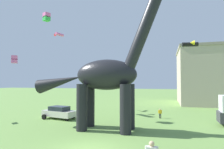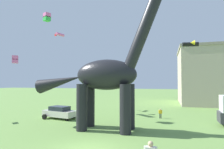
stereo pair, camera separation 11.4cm
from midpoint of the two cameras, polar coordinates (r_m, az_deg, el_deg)
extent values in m
cylinder|color=black|center=(19.18, 5.39, -9.37)|extent=(1.02, 1.02, 4.40)
cylinder|color=black|center=(17.29, 4.16, -10.15)|extent=(1.02, 1.02, 4.40)
cylinder|color=black|center=(20.40, -6.45, -8.94)|extent=(1.02, 1.02, 4.40)
cylinder|color=black|center=(18.63, -8.79, -9.56)|extent=(1.02, 1.02, 4.40)
ellipsoid|color=black|center=(18.63, -1.58, -0.07)|extent=(6.02, 2.59, 2.96)
cylinder|color=black|center=(18.63, 10.34, 14.80)|extent=(4.32, 1.11, 8.57)
cone|color=black|center=(20.73, -15.00, -2.09)|extent=(5.29, 1.48, 2.51)
cube|color=silver|center=(25.32, -15.19, -11.06)|extent=(4.46, 2.55, 0.72)
cube|color=#232B35|center=(25.24, -15.17, -9.67)|extent=(2.53, 1.97, 0.52)
cylinder|color=black|center=(25.40, -11.07, -11.89)|extent=(0.65, 0.33, 0.62)
cylinder|color=black|center=(23.85, -13.08, -12.51)|extent=(0.65, 0.33, 0.62)
cylinder|color=black|center=(26.94, -17.07, -11.28)|extent=(0.65, 0.33, 0.62)
cylinder|color=black|center=(25.49, -19.31, -11.77)|extent=(0.65, 0.33, 0.62)
cylinder|color=black|center=(25.57, 14.14, -11.83)|extent=(0.10, 0.10, 0.60)
cylinder|color=black|center=(25.56, 14.47, -11.83)|extent=(0.10, 0.10, 0.60)
cube|color=yellow|center=(25.48, 14.29, -10.69)|extent=(0.32, 0.20, 0.42)
sphere|color=tan|center=(25.44, 14.28, -10.01)|extent=(0.19, 0.19, 0.19)
cylinder|color=yellow|center=(25.49, 13.86, -10.65)|extent=(0.08, 0.08, 0.40)
cylinder|color=yellow|center=(25.47, 14.72, -10.64)|extent=(0.08, 0.08, 0.40)
sphere|color=tan|center=(9.97, 11.70, -19.51)|extent=(0.27, 0.27, 0.27)
cube|color=pink|center=(22.83, -1.57, 1.81)|extent=(0.62, 0.62, 0.35)
cube|color=purple|center=(22.81, -1.57, 1.12)|extent=(0.62, 0.62, 0.35)
cylinder|color=pink|center=(35.68, -15.06, 11.40)|extent=(0.87, 1.75, 0.47)
cone|color=red|center=(36.33, -16.11, 11.16)|extent=(0.58, 0.53, 0.50)
cylinder|color=black|center=(24.57, 22.35, 8.29)|extent=(1.83, 0.71, 0.50)
cone|color=yellow|center=(23.63, 22.89, 8.71)|extent=(0.51, 0.57, 0.52)
cube|color=pink|center=(27.75, -18.62, 16.28)|extent=(0.98, 0.98, 0.59)
cube|color=green|center=(27.61, -18.63, 15.37)|extent=(0.98, 0.98, 0.59)
cube|color=pink|center=(34.37, -26.71, 4.46)|extent=(1.19, 1.19, 0.68)
cube|color=pink|center=(34.31, -26.72, 3.58)|extent=(1.19, 1.19, 0.68)
cylinder|color=yellow|center=(27.49, -1.96, -1.42)|extent=(2.47, 2.32, 0.74)
cone|color=white|center=(28.24, 0.60, -1.45)|extent=(1.01, 1.02, 0.78)
cube|color=#B7A893|center=(45.93, 29.92, -0.67)|extent=(16.80, 13.93, 11.25)
cube|color=gray|center=(46.44, 29.77, 6.60)|extent=(17.14, 14.21, 0.50)
camera|label=1|loc=(0.06, -89.83, -0.01)|focal=30.81mm
camera|label=2|loc=(0.06, 90.17, 0.01)|focal=30.81mm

